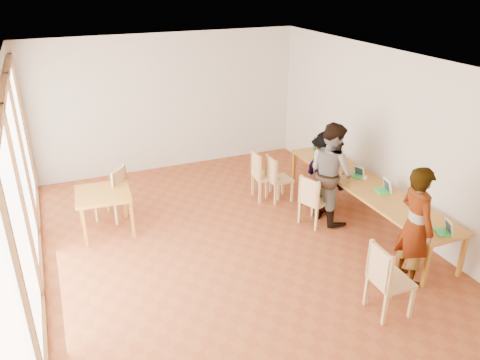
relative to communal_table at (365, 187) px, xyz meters
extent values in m
plane|color=#964924|center=(-2.50, -0.10, -0.70)|extent=(8.00, 8.00, 0.00)
cube|color=beige|center=(-2.50, 3.90, 0.80)|extent=(6.00, 0.10, 3.00)
cube|color=beige|center=(-2.50, -4.10, 0.80)|extent=(6.00, 0.10, 3.00)
cube|color=beige|center=(0.50, -0.10, 0.80)|extent=(0.10, 8.00, 3.00)
cube|color=white|center=(-5.46, -0.10, 0.80)|extent=(0.10, 8.00, 3.00)
cube|color=white|center=(-2.50, -0.10, 2.32)|extent=(6.00, 8.00, 0.04)
cube|color=#BA7E29|center=(0.00, 0.00, 0.02)|extent=(0.80, 4.00, 0.05)
cube|color=#BA7E29|center=(-0.34, -1.94, -0.35)|extent=(0.06, 0.06, 0.70)
cube|color=#BA7E29|center=(-0.34, 1.94, -0.35)|extent=(0.06, 0.06, 0.70)
cube|color=#BA7E29|center=(0.34, -1.94, -0.35)|extent=(0.06, 0.06, 0.70)
cube|color=#BA7E29|center=(0.34, 1.94, -0.35)|extent=(0.06, 0.06, 0.70)
cube|color=#BA7E29|center=(-4.32, 1.45, 0.02)|extent=(0.90, 0.90, 0.05)
cube|color=#BA7E29|center=(-4.71, 1.06, -0.35)|extent=(0.05, 0.05, 0.70)
cube|color=#BA7E29|center=(-4.71, 1.84, -0.35)|extent=(0.05, 0.05, 0.70)
cube|color=#BA7E29|center=(-3.93, 1.06, -0.35)|extent=(0.05, 0.05, 0.70)
cube|color=#BA7E29|center=(-3.93, 1.84, -0.35)|extent=(0.05, 0.05, 0.70)
cube|color=tan|center=(-1.16, -2.16, -0.21)|extent=(0.50, 0.50, 0.05)
cube|color=tan|center=(-1.37, -2.15, 0.06)|extent=(0.07, 0.48, 0.50)
cube|color=tan|center=(-0.83, 0.28, -0.25)|extent=(0.57, 0.57, 0.04)
cube|color=tan|center=(-1.01, 0.21, 0.00)|extent=(0.19, 0.43, 0.46)
cube|color=tan|center=(-1.19, 1.57, -0.23)|extent=(0.48, 0.48, 0.04)
cube|color=tan|center=(-1.40, 1.58, 0.03)|extent=(0.07, 0.46, 0.48)
cube|color=tan|center=(-0.98, 1.38, -0.26)|extent=(0.45, 0.45, 0.04)
cube|color=tan|center=(-1.17, 1.37, -0.01)|extent=(0.06, 0.43, 0.45)
cube|color=tan|center=(-4.15, 1.90, -0.22)|extent=(0.66, 0.66, 0.04)
cube|color=tan|center=(-3.99, 1.77, 0.04)|extent=(0.33, 0.39, 0.49)
imported|color=gray|center=(-0.43, -1.70, 0.20)|extent=(0.50, 0.70, 1.81)
imported|color=gray|center=(-0.51, 0.35, 0.22)|extent=(0.79, 0.96, 1.84)
imported|color=gray|center=(-0.41, 0.67, 0.08)|extent=(0.70, 1.07, 1.56)
cube|color=green|center=(-0.01, -1.80, 0.06)|extent=(0.25, 0.29, 0.03)
cube|color=white|center=(0.07, -1.83, 0.15)|extent=(0.15, 0.23, 0.20)
cube|color=green|center=(0.06, -0.36, 0.06)|extent=(0.24, 0.30, 0.03)
cube|color=white|center=(0.15, -0.38, 0.16)|extent=(0.13, 0.25, 0.22)
cube|color=green|center=(0.04, 0.33, 0.06)|extent=(0.23, 0.26, 0.02)
cube|color=white|center=(0.11, 0.36, 0.14)|extent=(0.13, 0.21, 0.18)
imported|color=gold|center=(0.04, -1.28, 0.10)|extent=(0.16, 0.16, 0.10)
cylinder|color=#1A7439|center=(0.04, 1.80, 0.19)|extent=(0.07, 0.07, 0.28)
cylinder|color=silver|center=(-0.17, 0.85, 0.09)|extent=(0.07, 0.07, 0.09)
cylinder|color=white|center=(0.12, 0.18, 0.08)|extent=(0.08, 0.08, 0.06)
cube|color=#BA355D|center=(0.07, -1.18, 0.05)|extent=(0.05, 0.10, 0.01)
cube|color=black|center=(0.15, 1.63, 0.09)|extent=(0.16, 0.26, 0.09)
camera|label=1|loc=(-4.93, -6.02, 3.52)|focal=35.00mm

